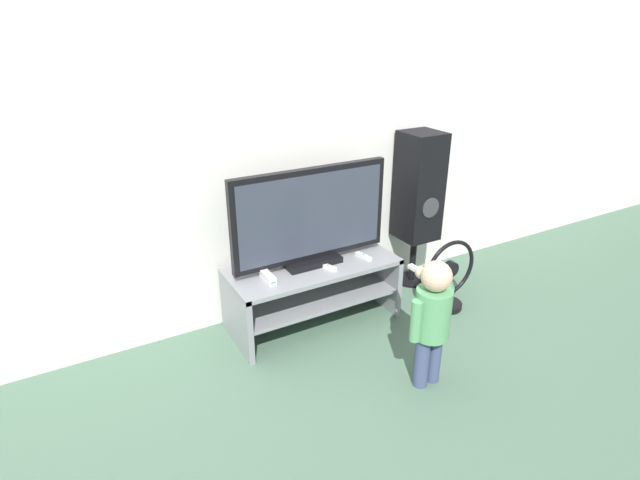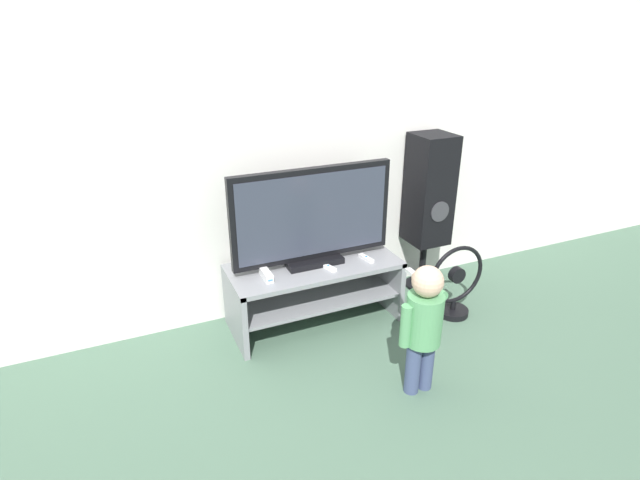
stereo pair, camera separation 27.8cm
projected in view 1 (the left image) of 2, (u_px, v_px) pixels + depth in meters
The scene contains 10 objects.
ground_plane at pixel (331, 339), 3.24m from camera, with size 16.00×16.00×0.00m, color #4C6B56.
wall_back at pixel (288, 123), 3.17m from camera, with size 10.00×0.06×2.60m.
tv_stand at pixel (313, 284), 3.32m from camera, with size 1.13×0.48×0.44m.
television at pixel (311, 218), 3.15m from camera, with size 1.07×0.20×0.64m.
game_console at pixel (268, 277), 3.04m from camera, with size 0.05×0.16×0.05m.
remote_primary at pixel (363, 256), 3.34m from camera, with size 0.06×0.13×0.03m.
remote_secondary at pixel (328, 267), 3.20m from camera, with size 0.07×0.13×0.03m.
child at pixel (432, 313), 2.68m from camera, with size 0.29×0.44×0.77m.
speaker_tower at pixel (419, 189), 3.66m from camera, with size 0.27×0.29×1.18m.
floor_fan at pixel (449, 278), 3.51m from camera, with size 0.43×0.22×0.52m.
Camera 1 is at (-1.39, -2.32, 1.89)m, focal length 28.00 mm.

